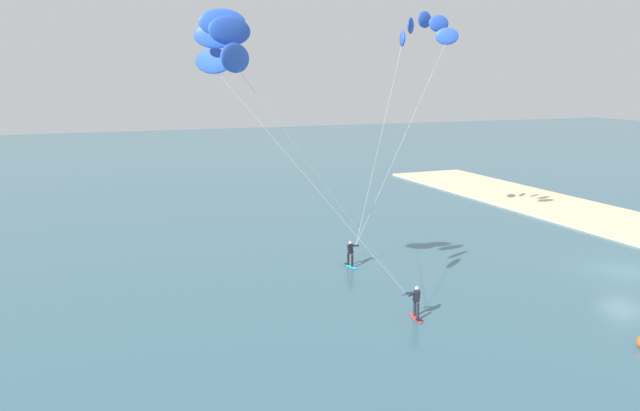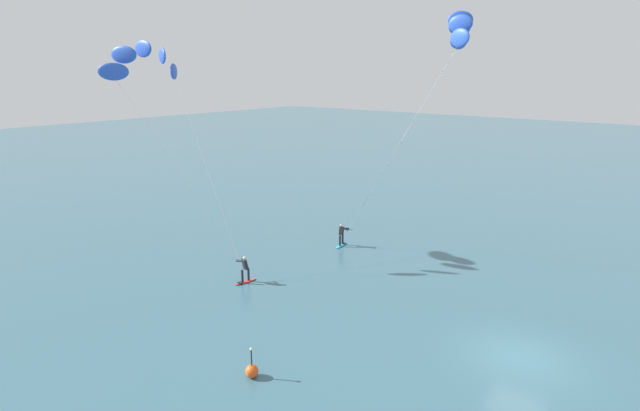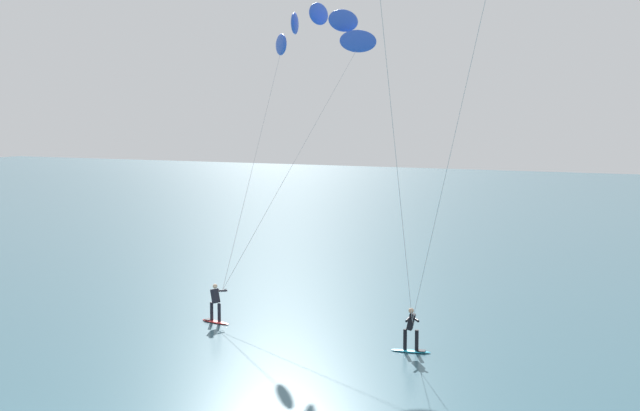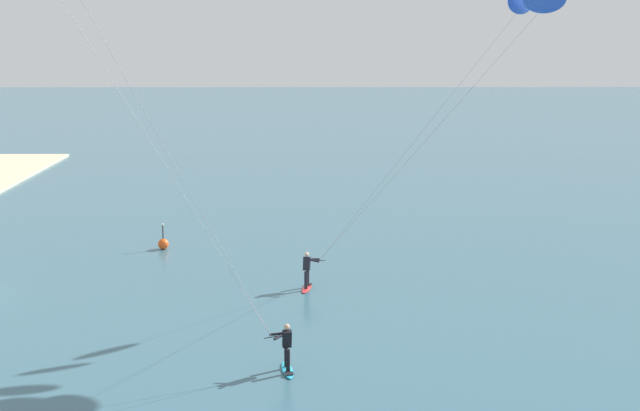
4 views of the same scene
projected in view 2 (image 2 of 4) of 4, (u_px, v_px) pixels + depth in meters
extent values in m
plane|color=#386070|center=(520.00, 358.00, 22.97)|extent=(240.00, 240.00, 0.00)
ellipsoid|color=#23ADD1|center=(341.00, 245.00, 37.67)|extent=(1.54, 0.61, 0.08)
cube|color=black|center=(344.00, 243.00, 38.01)|extent=(0.33, 0.33, 0.02)
cylinder|color=black|center=(340.00, 241.00, 37.38)|extent=(0.14, 0.14, 0.78)
cylinder|color=black|center=(343.00, 239.00, 37.75)|extent=(0.14, 0.14, 0.78)
cube|color=black|center=(341.00, 231.00, 37.39)|extent=(0.37, 0.35, 0.63)
sphere|color=tan|center=(341.00, 225.00, 37.28)|extent=(0.20, 0.20, 0.20)
cylinder|color=black|center=(349.00, 229.00, 37.22)|extent=(0.26, 0.51, 0.03)
cylinder|color=black|center=(345.00, 228.00, 37.38)|extent=(0.50, 0.48, 0.15)
cylinder|color=black|center=(345.00, 229.00, 37.17)|extent=(0.12, 0.61, 0.15)
ellipsoid|color=blue|center=(460.00, 38.00, 30.63)|extent=(0.83, 1.56, 1.10)
ellipsoid|color=blue|center=(460.00, 24.00, 31.04)|extent=(0.39, 1.56, 1.10)
ellipsoid|color=blue|center=(460.00, 20.00, 32.00)|extent=(0.94, 1.53, 1.10)
ellipsoid|color=blue|center=(460.00, 27.00, 33.14)|extent=(1.35, 1.28, 1.10)
ellipsoid|color=blue|center=(459.00, 41.00, 33.97)|extent=(1.56, 0.83, 1.10)
cylinder|color=#B2B2B7|center=(399.00, 145.00, 33.97)|extent=(1.32, 7.01, 12.80)
cylinder|color=#B2B2B7|center=(401.00, 142.00, 35.63)|extent=(4.54, 5.52, 12.80)
ellipsoid|color=red|center=(246.00, 282.00, 31.18)|extent=(1.54, 0.62, 0.08)
cube|color=black|center=(240.00, 283.00, 30.90)|extent=(0.33, 0.33, 0.02)
cylinder|color=black|center=(248.00, 274.00, 31.21)|extent=(0.14, 0.14, 0.78)
cylinder|color=black|center=(242.00, 276.00, 30.93)|extent=(0.14, 0.14, 0.78)
cube|color=black|center=(245.00, 265.00, 30.89)|extent=(0.37, 0.35, 0.63)
sphere|color=beige|center=(245.00, 258.00, 30.78)|extent=(0.20, 0.20, 0.20)
cylinder|color=black|center=(239.00, 260.00, 31.20)|extent=(0.05, 0.55, 0.03)
cylinder|color=black|center=(240.00, 261.00, 30.94)|extent=(0.29, 0.60, 0.15)
cylinder|color=black|center=(243.00, 260.00, 31.10)|extent=(0.32, 0.59, 0.15)
ellipsoid|color=blue|center=(174.00, 71.00, 35.44)|extent=(1.62, 1.55, 1.10)
ellipsoid|color=blue|center=(162.00, 56.00, 34.57)|extent=(1.08, 1.89, 1.10)
ellipsoid|color=blue|center=(143.00, 49.00, 33.44)|extent=(0.38, 1.94, 1.10)
ellipsoid|color=blue|center=(124.00, 55.00, 32.52)|extent=(0.98, 1.91, 1.10)
ellipsoid|color=blue|center=(113.00, 72.00, 32.18)|extent=(1.55, 1.62, 1.10)
cylinder|color=#B2B2B7|center=(204.00, 162.00, 33.36)|extent=(2.50, 8.65, 10.83)
cylinder|color=#B2B2B7|center=(175.00, 167.00, 31.73)|extent=(1.96, 8.79, 10.83)
sphere|color=#EA5119|center=(252.00, 371.00, 21.48)|extent=(0.56, 0.56, 0.56)
cylinder|color=#262628|center=(251.00, 358.00, 21.32)|extent=(0.06, 0.06, 0.70)
sphere|color=#F2F2CC|center=(251.00, 349.00, 21.22)|extent=(0.12, 0.12, 0.12)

